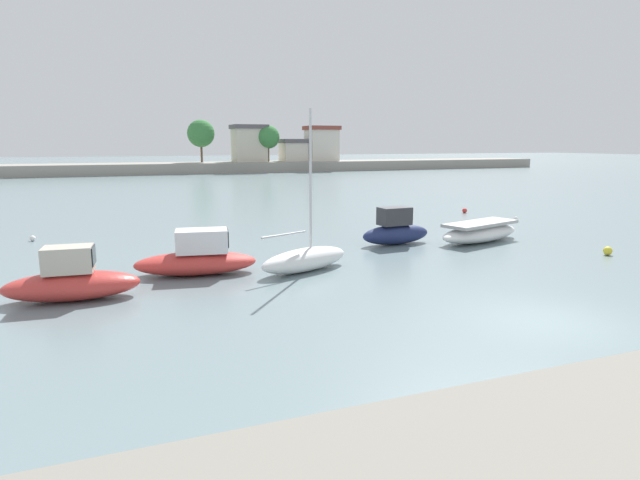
{
  "coord_description": "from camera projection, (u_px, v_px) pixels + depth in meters",
  "views": [
    {
      "loc": [
        -11.29,
        -10.96,
        5.01
      ],
      "look_at": [
        -2.58,
        11.32,
        0.6
      ],
      "focal_mm": 29.7,
      "sensor_mm": 36.0,
      "label": 1
    }
  ],
  "objects": [
    {
      "name": "distant_shoreline",
      "position": [
        203.0,
        162.0,
        89.01
      ],
      "size": [
        137.86,
        8.83,
        8.83
      ],
      "color": "gray",
      "rests_on": "ground"
    },
    {
      "name": "ground_plane",
      "position": [
        550.0,
        322.0,
        14.99
      ],
      "size": [
        400.0,
        400.0,
        0.0
      ],
      "primitive_type": "plane",
      "color": "slate"
    },
    {
      "name": "mooring_buoy_3",
      "position": [
        33.0,
        238.0,
        27.27
      ],
      "size": [
        0.29,
        0.29,
        0.29
      ],
      "primitive_type": "sphere",
      "color": "white",
      "rests_on": "ground"
    },
    {
      "name": "moored_boat_0",
      "position": [
        72.0,
        281.0,
        17.02
      ],
      "size": [
        4.29,
        1.92,
        1.76
      ],
      "rotation": [
        0.0,
        0.0,
        -0.08
      ],
      "color": "#C63833",
      "rests_on": "ground"
    },
    {
      "name": "moored_boat_2",
      "position": [
        305.0,
        259.0,
        20.89
      ],
      "size": [
        4.4,
        2.77,
        6.29
      ],
      "rotation": [
        0.0,
        0.0,
        0.39
      ],
      "color": "white",
      "rests_on": "ground"
    },
    {
      "name": "moored_boat_4",
      "position": [
        480.0,
        232.0,
        27.08
      ],
      "size": [
        5.81,
        3.34,
        1.02
      ],
      "rotation": [
        0.0,
        0.0,
        0.29
      ],
      "color": "white",
      "rests_on": "ground"
    },
    {
      "name": "mooring_buoy_1",
      "position": [
        465.0,
        211.0,
        38.2
      ],
      "size": [
        0.35,
        0.35,
        0.35
      ],
      "primitive_type": "sphere",
      "color": "red",
      "rests_on": "ground"
    },
    {
      "name": "mooring_buoy_0",
      "position": [
        516.0,
        219.0,
        34.49
      ],
      "size": [
        0.26,
        0.26,
        0.26
      ],
      "primitive_type": "sphere",
      "color": "white",
      "rests_on": "ground"
    },
    {
      "name": "moored_boat_3",
      "position": [
        396.0,
        230.0,
        26.32
      ],
      "size": [
        3.8,
        1.41,
        1.87
      ],
      "rotation": [
        0.0,
        0.0,
        0.07
      ],
      "color": "navy",
      "rests_on": "ground"
    },
    {
      "name": "mooring_buoy_4",
      "position": [
        608.0,
        251.0,
        23.86
      ],
      "size": [
        0.39,
        0.39,
        0.39
      ],
      "primitive_type": "sphere",
      "color": "yellow",
      "rests_on": "ground"
    },
    {
      "name": "moored_boat_1",
      "position": [
        197.0,
        258.0,
        20.35
      ],
      "size": [
        4.83,
        2.48,
        1.74
      ],
      "rotation": [
        0.0,
        0.0,
        -0.16
      ],
      "color": "#C63833",
      "rests_on": "ground"
    }
  ]
}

